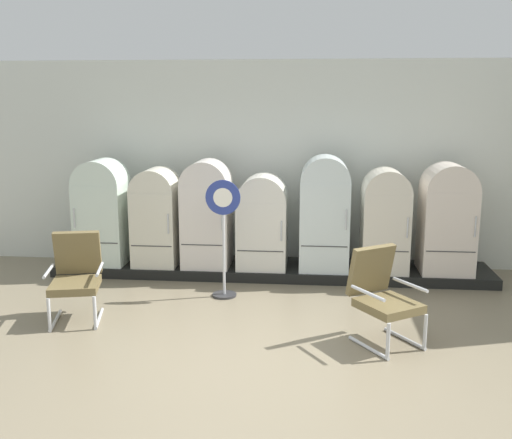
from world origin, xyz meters
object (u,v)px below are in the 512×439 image
at_px(refrigerator_3, 262,219).
at_px(sign_stand, 224,240).
at_px(armchair_right, 382,293).
at_px(refrigerator_5, 385,217).
at_px(refrigerator_4, 325,210).
at_px(refrigerator_2, 207,210).
at_px(armchair_left, 76,274).
at_px(refrigerator_1, 156,214).
at_px(refrigerator_6, 447,215).
at_px(refrigerator_0, 102,209).

height_order(refrigerator_3, sign_stand, sign_stand).
bearing_deg(armchair_right, sign_stand, 145.71).
bearing_deg(refrigerator_5, refrigerator_4, 179.69).
distance_m(refrigerator_2, armchair_left, 2.28).
relative_size(refrigerator_1, refrigerator_3, 1.06).
distance_m(refrigerator_6, armchair_right, 2.55).
height_order(refrigerator_0, refrigerator_3, refrigerator_0).
xyz_separation_m(refrigerator_2, armchair_left, (-1.22, -1.88, -0.42)).
height_order(refrigerator_2, refrigerator_5, refrigerator_2).
bearing_deg(refrigerator_5, refrigerator_0, -179.84).
height_order(refrigerator_3, armchair_left, refrigerator_3).
bearing_deg(refrigerator_2, refrigerator_6, 0.30).
bearing_deg(refrigerator_4, refrigerator_0, -179.72).
distance_m(refrigerator_3, refrigerator_5, 1.74).
relative_size(refrigerator_1, armchair_right, 1.39).
distance_m(armchair_left, armchair_right, 3.51).
xyz_separation_m(armchair_left, sign_stand, (1.61, 0.93, 0.21)).
height_order(refrigerator_6, sign_stand, refrigerator_6).
bearing_deg(refrigerator_2, refrigerator_4, 0.71).
bearing_deg(refrigerator_0, armchair_left, -79.70).
bearing_deg(refrigerator_1, armchair_left, -103.98).
xyz_separation_m(refrigerator_2, refrigerator_4, (1.70, 0.02, 0.04)).
relative_size(refrigerator_4, armchair_left, 1.59).
height_order(refrigerator_5, armchair_right, refrigerator_5).
height_order(refrigerator_0, sign_stand, refrigerator_0).
distance_m(refrigerator_2, sign_stand, 1.04).
relative_size(refrigerator_3, refrigerator_6, 0.88).
bearing_deg(refrigerator_2, sign_stand, -67.64).
xyz_separation_m(refrigerator_5, refrigerator_6, (0.85, 0.00, 0.04)).
bearing_deg(armchair_left, sign_stand, 30.10).
bearing_deg(refrigerator_5, refrigerator_3, 179.97).
distance_m(refrigerator_1, refrigerator_3, 1.56).
bearing_deg(armchair_left, refrigerator_3, 43.06).
distance_m(refrigerator_0, refrigerator_5, 4.11).
bearing_deg(refrigerator_2, armchair_right, -44.46).
height_order(armchair_left, armchair_right, same).
distance_m(refrigerator_5, armchair_left, 4.23).
bearing_deg(refrigerator_6, armchair_left, -157.69).
relative_size(refrigerator_5, refrigerator_6, 0.95).
bearing_deg(refrigerator_5, refrigerator_1, -179.90).
distance_m(refrigerator_0, refrigerator_4, 3.26).
relative_size(refrigerator_0, refrigerator_2, 1.00).
xyz_separation_m(refrigerator_3, armchair_right, (1.46, -2.25, -0.30)).
distance_m(refrigerator_0, refrigerator_2, 1.56).
relative_size(refrigerator_0, refrigerator_6, 1.00).
height_order(refrigerator_5, sign_stand, refrigerator_5).
relative_size(refrigerator_2, armchair_left, 1.52).
bearing_deg(refrigerator_2, refrigerator_0, 179.82).
bearing_deg(refrigerator_6, refrigerator_2, -179.70).
xyz_separation_m(refrigerator_0, armchair_left, (0.34, -1.88, -0.42)).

